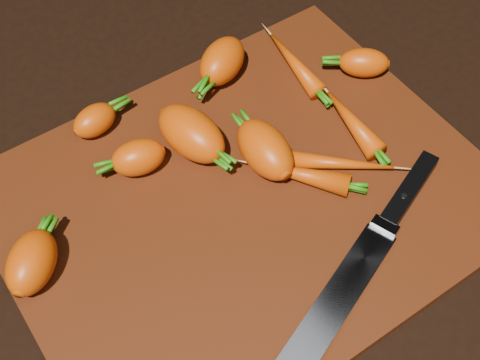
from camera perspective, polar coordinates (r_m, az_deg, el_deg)
ground at (r=0.72m, az=0.45°, el=-2.16°), size 2.00×2.00×0.01m
cutting_board at (r=0.71m, az=0.46°, el=-1.67°), size 0.50×0.40×0.01m
carrot_0 at (r=0.67m, az=-17.37°, el=-6.72°), size 0.08×0.08×0.04m
carrot_1 at (r=0.72m, az=-8.69°, el=1.91°), size 0.07×0.05×0.04m
carrot_2 at (r=0.73m, az=-4.18°, el=3.98°), size 0.07×0.10×0.05m
carrot_3 at (r=0.71m, az=2.14°, el=2.62°), size 0.05×0.09×0.05m
carrot_4 at (r=0.80m, az=-1.53°, el=10.11°), size 0.09×0.08×0.05m
carrot_5 at (r=0.77m, az=-12.31°, el=4.99°), size 0.06×0.04×0.03m
carrot_6 at (r=0.82m, az=10.53°, el=9.81°), size 0.07×0.06×0.04m
carrot_7 at (r=0.82m, az=4.64°, el=9.94°), size 0.04×0.11×0.02m
carrot_8 at (r=0.73m, az=8.28°, el=1.44°), size 0.11×0.10×0.02m
carrot_9 at (r=0.71m, az=5.36°, el=0.42°), size 0.08×0.09×0.03m
carrot_10 at (r=0.76m, az=9.52°, el=4.93°), size 0.04×0.10×0.03m
knife at (r=0.65m, az=9.13°, el=-8.80°), size 0.28×0.13×0.02m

